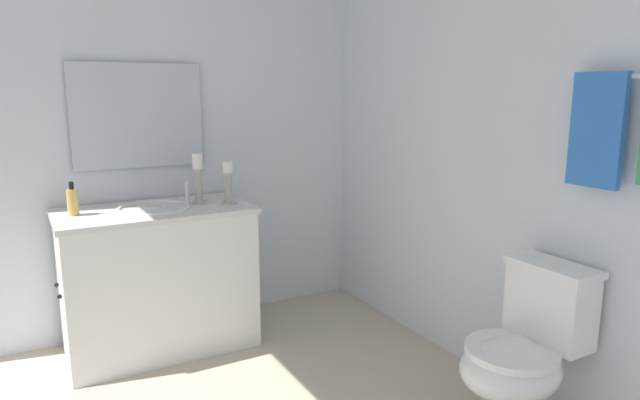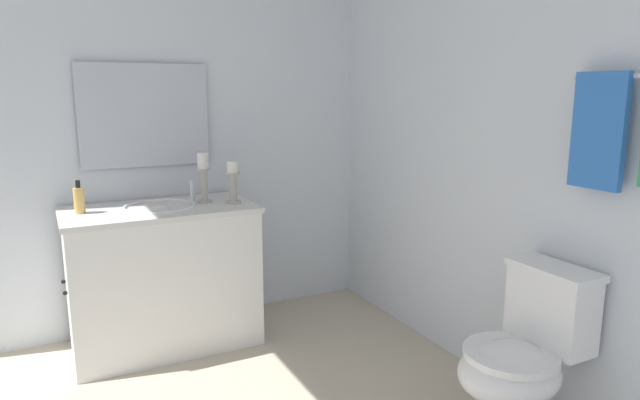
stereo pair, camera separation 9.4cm
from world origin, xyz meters
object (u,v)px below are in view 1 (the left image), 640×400
Objects in this scene: towel_bar at (640,76)px; towel_near_vanity at (597,130)px; candle_holder_short at (198,177)px; mirror at (138,116)px; candle_holder_tall at (228,182)px; soap_bottle at (73,202)px; toilet at (522,355)px; sink_basin at (155,215)px; vanity_cabinet at (158,279)px.

towel_near_vanity reaches higher than towel_bar.
mirror is at bearing -134.12° from candle_holder_short.
candle_holder_tall is 0.84× the size of candle_holder_short.
soap_bottle is 2.33m from toilet.
sink_basin is at bearing -141.49° from towel_near_vanity.
towel_bar reaches higher than candle_holder_short.
candle_holder_short is (-0.02, 0.27, 0.57)m from vanity_cabinet.
toilet is at bearing 31.53° from mirror.
vanity_cabinet is at bearing -85.31° from candle_holder_short.
soap_bottle is at bearing -94.61° from vanity_cabinet.
toilet is 1.35× the size of towel_bar.
mirror reaches higher than candle_holder_short.
mirror is 3.05× the size of candle_holder_tall.
soap_bottle is (-0.11, -0.82, -0.05)m from candle_holder_tall.
toilet is at bearing -116.92° from towel_near_vanity.
towel_bar is 0.25m from towel_near_vanity.
soap_bottle is at bearing -59.01° from mirror.
toilet is (1.89, 1.16, -0.96)m from mirror.
towel_bar is at bearing 43.58° from soap_bottle.
candle_holder_tall is (0.36, 0.41, -0.37)m from mirror.
towel_bar is (1.88, 1.79, 0.63)m from soap_bottle.
toilet is 1.21m from towel_bar.
towel_near_vanity is (1.71, 1.36, 0.91)m from vanity_cabinet.
sink_basin is 2.02m from toilet.
mirror is 1.35× the size of towel_bar.
mirror is 2.41m from towel_near_vanity.
sink_basin is at bearing -101.00° from candle_holder_tall.
mirror is 0.66m from candle_holder_tall.
vanity_cabinet is 1.92× the size of towel_bar.
candle_holder_short is 0.68m from soap_bottle.
towel_bar is 1.22× the size of towel_near_vanity.
sink_basin is at bearing -144.25° from toilet.
towel_bar is (1.85, 1.38, 0.74)m from sink_basin.
soap_bottle reaches higher than toilet.
mirror reaches higher than towel_bar.
vanity_cabinet is 2.36m from towel_near_vanity.
sink_basin is at bearing -143.29° from towel_bar.
toilet is (1.63, 0.89, -0.62)m from candle_holder_short.
candle_holder_short is 0.39× the size of toilet.
sink_basin is 0.54× the size of mirror.
vanity_cabinet reaches higher than toilet.
mirror reaches higher than vanity_cabinet.
mirror is 2.54m from towel_bar.
vanity_cabinet is 3.63× the size of candle_holder_short.
soap_bottle is 0.33× the size of towel_bar.
soap_bottle is at bearing -134.52° from towel_near_vanity.
candle_holder_tall reaches higher than toilet.
candle_holder_short is at bearing 94.69° from vanity_cabinet.
mirror reaches higher than candle_holder_tall.
towel_bar is (1.85, 1.38, 1.11)m from vanity_cabinet.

